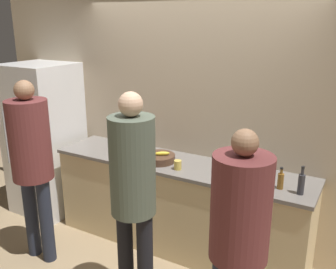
{
  "coord_description": "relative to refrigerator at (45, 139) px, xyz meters",
  "views": [
    {
      "loc": [
        1.64,
        -2.74,
        2.32
      ],
      "look_at": [
        0.0,
        0.15,
        1.3
      ],
      "focal_mm": 40.0,
      "sensor_mm": 36.0,
      "label": 1
    }
  ],
  "objects": [
    {
      "name": "counter",
      "position": [
        1.83,
        0.06,
        -0.44
      ],
      "size": [
        2.7,
        0.66,
        0.95
      ],
      "color": "beige",
      "rests_on": "ground_plane"
    },
    {
      "name": "bottle_amber",
      "position": [
        2.86,
        -0.06,
        0.1
      ],
      "size": [
        0.05,
        0.05,
        0.19
      ],
      "color": "brown",
      "rests_on": "counter"
    },
    {
      "name": "person_center",
      "position": [
        1.94,
        -0.9,
        0.18
      ],
      "size": [
        0.35,
        0.35,
        1.83
      ],
      "color": "black",
      "rests_on": "ground_plane"
    },
    {
      "name": "refrigerator",
      "position": [
        0.0,
        0.0,
        0.0
      ],
      "size": [
        0.75,
        0.74,
        1.84
      ],
      "color": "white",
      "rests_on": "ground_plane"
    },
    {
      "name": "person_left",
      "position": [
        0.72,
        -0.81,
        0.18
      ],
      "size": [
        0.38,
        0.38,
        1.81
      ],
      "color": "#232838",
      "rests_on": "ground_plane"
    },
    {
      "name": "fruit_bowl",
      "position": [
        1.64,
        -0.02,
        0.07
      ],
      "size": [
        0.33,
        0.33,
        0.11
      ],
      "color": "#4C3323",
      "rests_on": "counter"
    },
    {
      "name": "utensil_crock",
      "position": [
        1.01,
        0.27,
        0.11
      ],
      "size": [
        0.12,
        0.12,
        0.29
      ],
      "color": "silver",
      "rests_on": "counter"
    },
    {
      "name": "bottle_dark",
      "position": [
        3.03,
        -0.08,
        0.12
      ],
      "size": [
        0.05,
        0.05,
        0.25
      ],
      "color": "#333338",
      "rests_on": "counter"
    },
    {
      "name": "cup_yellow",
      "position": [
        1.91,
        -0.11,
        0.07
      ],
      "size": [
        0.07,
        0.07,
        0.09
      ],
      "color": "gold",
      "rests_on": "counter"
    },
    {
      "name": "wall_back",
      "position": [
        1.83,
        0.38,
        0.38
      ],
      "size": [
        5.2,
        0.06,
        2.6
      ],
      "color": "#C6B293",
      "rests_on": "ground_plane"
    },
    {
      "name": "ground_plane",
      "position": [
        1.83,
        -0.3,
        -0.92
      ],
      "size": [
        14.0,
        14.0,
        0.0
      ],
      "primitive_type": "plane",
      "color": "#9E8460"
    },
    {
      "name": "person_right",
      "position": [
        2.82,
        -0.96,
        0.12
      ],
      "size": [
        0.39,
        0.39,
        1.7
      ],
      "color": "#232838",
      "rests_on": "ground_plane"
    }
  ]
}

